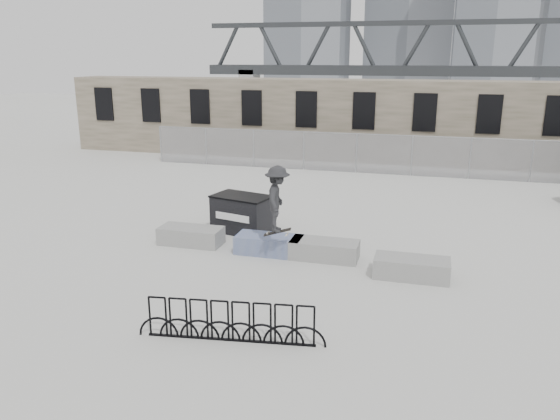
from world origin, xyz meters
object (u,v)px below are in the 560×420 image
object	(u,v)px
planter_far_left	(191,235)
planter_center_left	(269,244)
planter_center_right	(324,249)
skateboarder	(277,199)
bike_rack	(230,322)
dumpster	(242,214)
planter_offset	(412,267)

from	to	relation	value
planter_far_left	planter_center_left	distance (m)	2.64
planter_center_right	skateboarder	world-z (taller)	skateboarder
planter_far_left	bike_rack	world-z (taller)	bike_rack
planter_far_left	dumpster	distance (m)	2.03
planter_center_right	bike_rack	bearing A→B (deg)	-100.41
planter_center_left	planter_far_left	bearing A→B (deg)	176.96
planter_offset	skateboarder	bearing A→B (deg)	178.58
planter_center_right	bike_rack	xyz separation A→B (m)	(-0.97, -5.29, 0.14)
planter_far_left	planter_offset	bearing A→B (deg)	-7.66
planter_offset	skateboarder	size ratio (longest dim) A/B	0.98
planter_center_right	planter_offset	xyz separation A→B (m)	(2.55, -0.77, 0.00)
bike_rack	planter_offset	bearing A→B (deg)	52.07
bike_rack	planter_center_left	bearing A→B (deg)	97.89
planter_far_left	bike_rack	bearing A→B (deg)	-58.20
planter_center_right	bike_rack	world-z (taller)	bike_rack
planter_far_left	skateboarder	bearing A→B (deg)	-15.06
planter_center_right	planter_center_left	bearing A→B (deg)	179.59
bike_rack	skateboarder	world-z (taller)	skateboarder
planter_offset	bike_rack	xyz separation A→B (m)	(-3.52, -4.52, 0.14)
planter_center_left	skateboarder	distance (m)	1.81
planter_far_left	planter_center_left	size ratio (longest dim) A/B	1.00
planter_far_left	planter_center_left	xyz separation A→B (m)	(2.64, -0.14, 0.00)
dumpster	bike_rack	distance (m)	7.42
dumpster	skateboarder	size ratio (longest dim) A/B	1.05
planter_center_left	bike_rack	world-z (taller)	bike_rack
planter_far_left	planter_center_right	xyz separation A→B (m)	(4.35, -0.15, 0.00)
planter_center_left	skateboarder	bearing A→B (deg)	-56.60
planter_offset	planter_center_right	bearing A→B (deg)	163.08
planter_center_left	planter_offset	size ratio (longest dim) A/B	1.00
planter_offset	dumpster	size ratio (longest dim) A/B	0.93
planter_far_left	planter_center_right	bearing A→B (deg)	-2.01
bike_rack	skateboarder	xyz separation A→B (m)	(-0.28, 4.61, 1.47)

